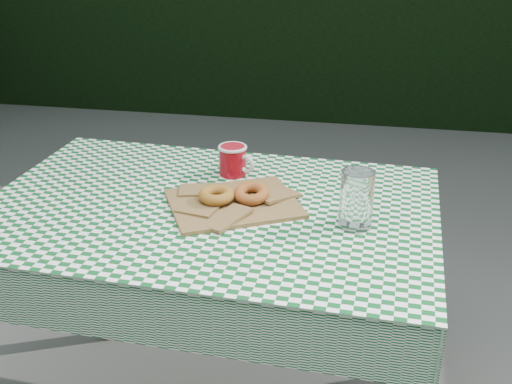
# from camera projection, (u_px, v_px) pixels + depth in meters

# --- Properties ---
(table) EXTENTS (1.19, 0.83, 0.75)m
(table) POSITION_uv_depth(u_px,v_px,m) (213.00, 325.00, 1.79)
(table) COLOR brown
(table) RESTS_ON ground
(tablecloth) EXTENTS (1.21, 0.85, 0.01)m
(tablecloth) POSITION_uv_depth(u_px,v_px,m) (209.00, 206.00, 1.63)
(tablecloth) COLOR #0B481C
(tablecloth) RESTS_ON table
(paper_bag) EXTENTS (0.41, 0.38, 0.02)m
(paper_bag) POSITION_uv_depth(u_px,v_px,m) (234.00, 202.00, 1.63)
(paper_bag) COLOR olive
(paper_bag) RESTS_ON tablecloth
(bagel_front) EXTENTS (0.11, 0.11, 0.03)m
(bagel_front) POSITION_uv_depth(u_px,v_px,m) (216.00, 195.00, 1.61)
(bagel_front) COLOR #A06E21
(bagel_front) RESTS_ON paper_bag
(bagel_back) EXTENTS (0.10, 0.10, 0.03)m
(bagel_back) POSITION_uv_depth(u_px,v_px,m) (251.00, 193.00, 1.62)
(bagel_back) COLOR #9F4E20
(bagel_back) RESTS_ON paper_bag
(coffee_mug) EXTENTS (0.21, 0.21, 0.09)m
(coffee_mug) POSITION_uv_depth(u_px,v_px,m) (233.00, 160.00, 1.80)
(coffee_mug) COLOR maroon
(coffee_mug) RESTS_ON tablecloth
(drinking_glass) EXTENTS (0.09, 0.09, 0.15)m
(drinking_glass) POSITION_uv_depth(u_px,v_px,m) (356.00, 199.00, 1.49)
(drinking_glass) COLOR white
(drinking_glass) RESTS_ON tablecloth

